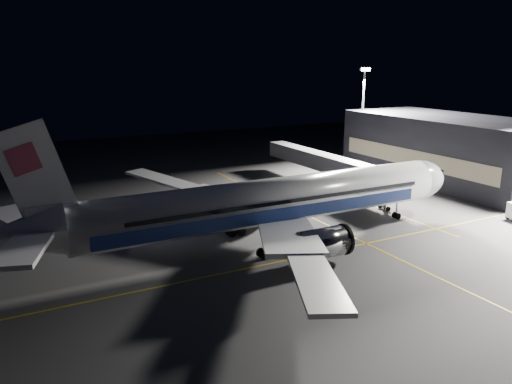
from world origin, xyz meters
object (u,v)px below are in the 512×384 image
object	(u,v)px
airliner	(265,203)
safety_cone_a	(188,230)
jet_bridge	(331,164)
safety_cone_c	(263,217)
floodlight_mast_north	(363,108)
baggage_tug	(154,209)
safety_cone_b	(219,215)

from	to	relation	value
airliner	safety_cone_a	world-z (taller)	airliner
jet_bridge	safety_cone_c	bearing A→B (deg)	-153.58
airliner	jet_bridge	xyz separation A→B (m)	(23.08, 18.06, -0.58)
jet_bridge	floodlight_mast_north	xyz separation A→B (m)	(18.00, 13.93, 7.79)
baggage_tug	safety_cone_c	bearing A→B (deg)	-29.16
baggage_tug	safety_cone_a	world-z (taller)	baggage_tug
jet_bridge	safety_cone_a	distance (m)	31.78
safety_cone_a	safety_cone_b	xyz separation A→B (m)	(6.24, 3.99, 0.05)
airliner	floodlight_mast_north	distance (m)	52.56
floodlight_mast_north	safety_cone_c	xyz separation A→B (m)	(-36.34, -23.04, -12.11)
airliner	floodlight_mast_north	world-z (taller)	floodlight_mast_north
safety_cone_b	safety_cone_a	bearing A→B (deg)	-147.36
jet_bridge	baggage_tug	world-z (taller)	jet_bridge
jet_bridge	safety_cone_a	size ratio (longest dim) A/B	63.98
safety_cone_a	safety_cone_b	bearing A→B (deg)	32.64
airliner	safety_cone_a	bearing A→B (deg)	129.21
safety_cone_c	airliner	bearing A→B (deg)	-117.91
floodlight_mast_north	safety_cone_b	world-z (taller)	floodlight_mast_north
floodlight_mast_north	baggage_tug	bearing A→B (deg)	-164.01
jet_bridge	baggage_tug	bearing A→B (deg)	-179.39
floodlight_mast_north	safety_cone_b	bearing A→B (deg)	-154.97
safety_cone_b	floodlight_mast_north	bearing A→B (deg)	25.03
baggage_tug	safety_cone_a	xyz separation A→B (m)	(1.79, -9.23, -0.65)
safety_cone_b	safety_cone_c	bearing A→B (deg)	-33.13
jet_bridge	safety_cone_b	distance (m)	24.78
floodlight_mast_north	safety_cone_c	distance (m)	44.70
jet_bridge	safety_cone_b	bearing A→B (deg)	-166.80
safety_cone_c	floodlight_mast_north	bearing A→B (deg)	32.38
safety_cone_b	safety_cone_c	world-z (taller)	safety_cone_b
safety_cone_a	safety_cone_c	bearing A→B (deg)	2.24
airliner	safety_cone_c	distance (m)	11.24
jet_bridge	floodlight_mast_north	world-z (taller)	floodlight_mast_north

